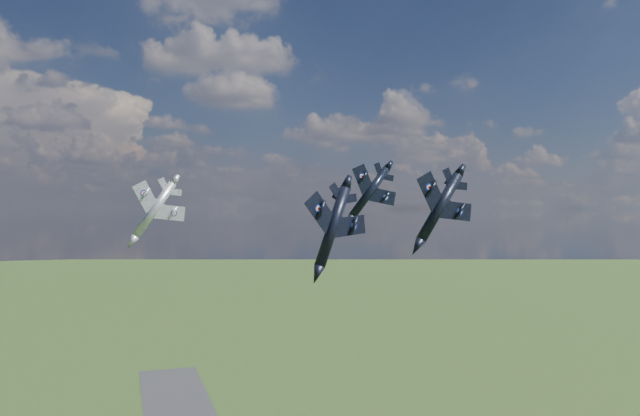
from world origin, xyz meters
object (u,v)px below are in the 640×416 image
object	(u,v)px
jet_right_navy	(440,207)
jet_high_navy	(369,192)
jet_lead_navy	(333,227)
jet_left_silver	(154,210)

from	to	relation	value
jet_right_navy	jet_high_navy	xyz separation A→B (m)	(-1.14, 22.63, 2.60)
jet_high_navy	jet_right_navy	bearing A→B (deg)	-89.91
jet_lead_navy	jet_right_navy	xyz separation A→B (m)	(14.55, -2.77, 2.60)
jet_right_navy	jet_left_silver	xyz separation A→B (m)	(-36.58, 26.85, -0.34)
jet_right_navy	jet_left_silver	size ratio (longest dim) A/B	1.05
jet_high_navy	jet_left_silver	distance (m)	35.81
jet_high_navy	jet_left_silver	world-z (taller)	jet_high_navy
jet_lead_navy	jet_high_navy	world-z (taller)	jet_high_navy
jet_lead_navy	jet_high_navy	bearing A→B (deg)	39.81
jet_left_silver	jet_high_navy	bearing A→B (deg)	-11.56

